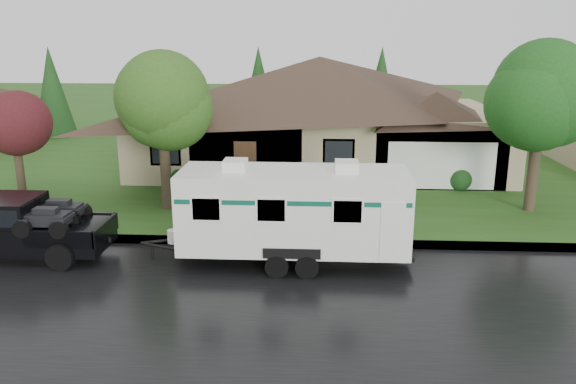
# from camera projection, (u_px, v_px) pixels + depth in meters

# --- Properties ---
(ground) EXTENTS (140.00, 140.00, 0.00)m
(ground) POSITION_uv_depth(u_px,v_px,m) (248.00, 270.00, 16.61)
(ground) COLOR #2B4D18
(ground) RESTS_ON ground
(road) EXTENTS (140.00, 8.00, 0.01)m
(road) POSITION_uv_depth(u_px,v_px,m) (239.00, 301.00, 14.68)
(road) COLOR black
(road) RESTS_ON ground
(curb) EXTENTS (140.00, 0.50, 0.15)m
(curb) POSITION_uv_depth(u_px,v_px,m) (257.00, 242.00, 18.76)
(curb) COLOR gray
(curb) RESTS_ON ground
(lawn) EXTENTS (140.00, 26.00, 0.15)m
(lawn) POSITION_uv_depth(u_px,v_px,m) (282.00, 161.00, 31.03)
(lawn) COLOR #2B4D18
(lawn) RESTS_ON ground
(house_main) EXTENTS (19.44, 10.80, 6.90)m
(house_main) POSITION_uv_depth(u_px,v_px,m) (325.00, 100.00, 28.86)
(house_main) COLOR tan
(house_main) RESTS_ON lawn
(tree_left_green) EXTENTS (3.55, 3.55, 5.88)m
(tree_left_green) POSITION_uv_depth(u_px,v_px,m) (162.00, 105.00, 21.12)
(tree_left_green) COLOR #382B1E
(tree_left_green) RESTS_ON lawn
(tree_red) EXTENTS (2.75, 2.75, 4.55)m
(tree_red) POSITION_uv_depth(u_px,v_px,m) (14.00, 122.00, 23.24)
(tree_red) COLOR #382B1E
(tree_red) RESTS_ON lawn
(tree_right_green) EXTENTS (3.77, 3.77, 6.25)m
(tree_right_green) POSITION_uv_depth(u_px,v_px,m) (542.00, 98.00, 20.82)
(tree_right_green) COLOR #382B1E
(tree_right_green) RESTS_ON lawn
(shrub_row) EXTENTS (13.60, 1.00, 1.00)m
(shrub_row) POSITION_uv_depth(u_px,v_px,m) (318.00, 176.00, 25.28)
(shrub_row) COLOR #143814
(shrub_row) RESTS_ON lawn
(pickup_truck) EXTENTS (5.78, 2.20, 1.93)m
(pickup_truck) POSITION_uv_depth(u_px,v_px,m) (11.00, 225.00, 17.41)
(pickup_truck) COLOR black
(pickup_truck) RESTS_ON ground
(travel_trailer) EXTENTS (7.13, 2.51, 3.20)m
(travel_trailer) POSITION_uv_depth(u_px,v_px,m) (294.00, 210.00, 16.76)
(travel_trailer) COLOR white
(travel_trailer) RESTS_ON ground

